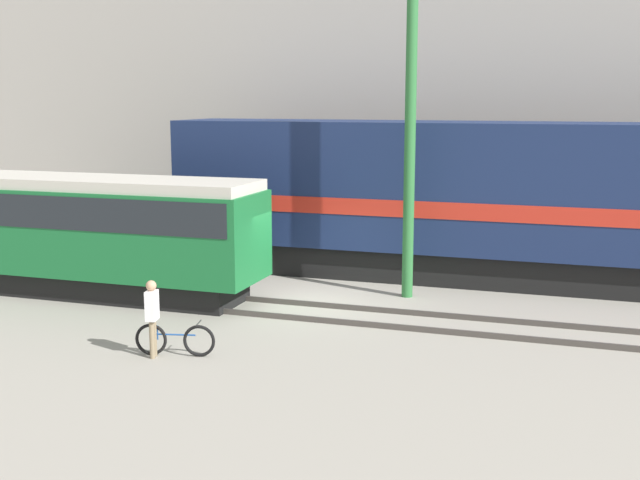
% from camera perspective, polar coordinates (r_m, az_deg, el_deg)
% --- Properties ---
extents(ground_plane, '(120.00, 120.00, 0.00)m').
position_cam_1_polar(ground_plane, '(22.31, -0.62, -4.44)').
color(ground_plane, '#9E998C').
extents(track_near, '(60.00, 1.50, 0.14)m').
position_cam_1_polar(track_near, '(21.23, -1.66, -5.00)').
color(track_near, '#47423D').
rests_on(track_near, ground).
extents(track_far, '(60.00, 1.51, 0.14)m').
position_cam_1_polar(track_far, '(26.12, 2.35, -2.15)').
color(track_far, '#47423D').
rests_on(track_far, ground).
extents(building_backdrop, '(44.59, 6.00, 10.36)m').
position_cam_1_polar(building_backdrop, '(32.09, 5.84, 9.28)').
color(building_backdrop, '#B7B2A8').
rests_on(building_backdrop, ground).
extents(freight_locomotive, '(18.35, 3.04, 5.48)m').
position_cam_1_polar(freight_locomotive, '(24.95, 10.41, 2.93)').
color(freight_locomotive, black).
rests_on(freight_locomotive, ground).
extents(streetcar, '(9.69, 2.54, 3.39)m').
position_cam_1_polar(streetcar, '(23.57, -15.59, 0.79)').
color(streetcar, black).
rests_on(streetcar, ground).
extents(bicycle, '(1.76, 0.57, 0.78)m').
position_cam_1_polar(bicycle, '(17.97, -10.27, -7.01)').
color(bicycle, black).
rests_on(bicycle, ground).
extents(person, '(0.29, 0.40, 1.72)m').
position_cam_1_polar(person, '(17.77, -11.85, -4.95)').
color(person, '#8C7A5B').
rests_on(person, ground).
extents(utility_pole_left, '(0.31, 0.31, 9.01)m').
position_cam_1_polar(utility_pole_left, '(22.41, 6.42, 7.23)').
color(utility_pole_left, '#2D7238').
rests_on(utility_pole_left, ground).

